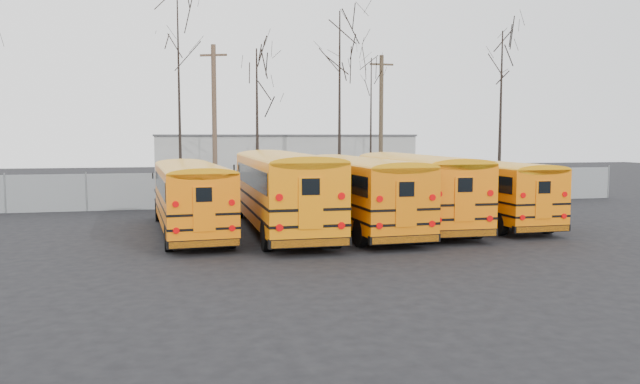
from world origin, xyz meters
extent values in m
plane|color=black|center=(0.00, 0.00, 0.00)|extent=(120.00, 120.00, 0.00)
cube|color=gray|center=(0.00, 12.00, 1.00)|extent=(40.00, 0.04, 2.00)
cube|color=#B1B2AC|center=(2.00, 32.00, 2.00)|extent=(22.00, 8.00, 4.00)
cylinder|color=black|center=(-7.58, -0.93, 0.48)|extent=(0.34, 0.99, 0.97)
cylinder|color=black|center=(-5.40, -0.78, 0.48)|extent=(0.34, 0.99, 0.97)
cylinder|color=black|center=(-8.15, 7.19, 0.48)|extent=(0.34, 0.99, 0.97)
cylinder|color=black|center=(-5.97, 7.34, 0.48)|extent=(0.34, 0.99, 0.97)
cube|color=orange|center=(-6.71, 2.29, 1.62)|extent=(3.05, 9.16, 2.28)
cube|color=orange|center=(-7.09, 7.60, 0.97)|extent=(2.29, 1.80, 0.97)
cube|color=black|center=(-6.70, 2.09, 2.13)|extent=(3.02, 8.20, 0.68)
cube|color=black|center=(-6.77, 3.11, 0.92)|extent=(3.20, 10.83, 0.09)
cube|color=black|center=(-6.77, 3.11, 1.41)|extent=(3.20, 10.83, 0.09)
cube|color=black|center=(-6.40, -2.11, 0.44)|extent=(2.49, 0.39, 0.27)
cube|color=black|center=(-7.14, 8.38, 0.44)|extent=(2.33, 0.36, 0.25)
cube|color=orange|center=(-6.39, -2.22, 1.60)|extent=(0.73, 0.09, 1.50)
cylinder|color=#B20505|center=(-7.31, -2.29, 0.92)|extent=(0.22, 0.05, 0.21)
cylinder|color=#B20505|center=(-5.47, -2.16, 0.92)|extent=(0.22, 0.05, 0.21)
cylinder|color=#B20505|center=(-7.31, -2.29, 1.79)|extent=(0.22, 0.05, 0.21)
cylinder|color=#B20505|center=(-5.47, -2.16, 1.79)|extent=(0.22, 0.05, 0.21)
cylinder|color=black|center=(-4.24, -1.67, 0.55)|extent=(0.32, 1.10, 1.10)
cylinder|color=black|center=(-1.76, -1.65, 0.55)|extent=(0.32, 1.10, 1.10)
cylinder|color=black|center=(-4.31, 7.56, 0.55)|extent=(0.32, 1.10, 1.10)
cylinder|color=black|center=(-1.83, 7.58, 0.55)|extent=(0.32, 1.10, 1.10)
cube|color=orange|center=(-3.03, 1.91, 1.84)|extent=(2.83, 10.24, 2.58)
cube|color=orange|center=(-3.08, 7.96, 1.10)|extent=(2.49, 1.89, 1.10)
cube|color=black|center=(-3.03, 1.69, 2.42)|extent=(2.86, 9.14, 0.77)
cube|color=black|center=(-3.03, 2.85, 1.04)|extent=(2.88, 12.13, 0.10)
cube|color=black|center=(-3.03, 2.85, 1.59)|extent=(2.88, 12.13, 0.10)
cube|color=black|center=(-2.99, -3.09, 0.49)|extent=(2.82, 0.26, 0.31)
cube|color=black|center=(-3.08, 8.84, 0.49)|extent=(2.64, 0.24, 0.29)
cube|color=orange|center=(-2.99, -3.21, 1.81)|extent=(0.82, 0.05, 1.70)
cylinder|color=#B20505|center=(-4.03, -3.23, 1.04)|extent=(0.24, 0.05, 0.24)
cylinder|color=#B20505|center=(-1.94, -3.21, 1.04)|extent=(0.24, 0.05, 0.24)
cylinder|color=#B20505|center=(-4.03, -3.23, 2.03)|extent=(0.24, 0.05, 0.24)
cylinder|color=#B20505|center=(-1.94, -3.21, 2.03)|extent=(0.24, 0.05, 0.24)
cylinder|color=black|center=(-0.82, -1.65, 0.51)|extent=(0.33, 1.04, 1.02)
cylinder|color=black|center=(1.50, -1.56, 0.51)|extent=(0.33, 1.04, 1.02)
cylinder|color=black|center=(-1.16, 6.95, 0.51)|extent=(0.33, 1.04, 1.02)
cylinder|color=black|center=(1.15, 7.04, 0.51)|extent=(0.33, 1.04, 1.02)
cube|color=orange|center=(0.20, 1.72, 1.72)|extent=(2.94, 9.62, 2.41)
cube|color=orange|center=(-0.02, 7.35, 1.02)|extent=(2.37, 1.83, 1.02)
cube|color=black|center=(0.21, 1.52, 2.25)|extent=(2.94, 8.60, 0.72)
cube|color=black|center=(0.17, 2.59, 0.97)|extent=(3.04, 11.38, 0.09)
cube|color=black|center=(0.17, 2.59, 1.49)|extent=(3.04, 11.38, 0.09)
cube|color=black|center=(0.39, -2.93, 0.46)|extent=(2.63, 0.33, 0.29)
cube|color=black|center=(-0.06, 8.17, 0.46)|extent=(2.46, 0.30, 0.27)
cube|color=orange|center=(0.40, -3.05, 1.69)|extent=(0.77, 0.07, 1.59)
cylinder|color=#B20505|center=(-0.58, -3.10, 0.97)|extent=(0.23, 0.05, 0.23)
cylinder|color=#B20505|center=(1.37, -3.02, 0.97)|extent=(0.23, 0.05, 0.23)
cylinder|color=#B20505|center=(-0.58, -3.10, 1.89)|extent=(0.23, 0.05, 0.23)
cylinder|color=#B20505|center=(1.37, -3.02, 1.89)|extent=(0.23, 0.05, 0.23)
cylinder|color=black|center=(1.76, -0.84, 0.52)|extent=(0.32, 1.05, 1.05)
cylinder|color=black|center=(4.13, -0.90, 0.52)|extent=(0.32, 1.05, 1.05)
cylinder|color=black|center=(1.96, 7.95, 0.52)|extent=(0.32, 1.05, 1.05)
cylinder|color=black|center=(4.32, 7.90, 0.52)|extent=(0.32, 1.05, 1.05)
cube|color=orange|center=(3.02, 2.53, 1.75)|extent=(2.84, 9.80, 2.46)
cube|color=orange|center=(3.15, 8.29, 1.05)|extent=(2.40, 1.83, 1.05)
cube|color=black|center=(3.01, 2.32, 2.30)|extent=(2.85, 8.75, 0.73)
cube|color=black|center=(3.04, 3.42, 1.00)|extent=(2.91, 11.60, 0.09)
cube|color=black|center=(3.04, 3.42, 1.52)|extent=(2.91, 11.60, 0.09)
cube|color=black|center=(2.91, -2.23, 0.47)|extent=(2.69, 0.29, 0.29)
cube|color=black|center=(3.17, 9.13, 0.47)|extent=(2.52, 0.27, 0.27)
cube|color=orange|center=(2.91, -2.35, 1.73)|extent=(0.79, 0.06, 1.62)
cylinder|color=#B20505|center=(1.91, -2.33, 1.00)|extent=(0.23, 0.05, 0.23)
cylinder|color=#B20505|center=(3.90, -2.38, 1.00)|extent=(0.23, 0.05, 0.23)
cylinder|color=#B20505|center=(1.91, -2.33, 1.94)|extent=(0.23, 0.05, 0.23)
cylinder|color=#B20505|center=(3.90, -2.38, 1.94)|extent=(0.23, 0.05, 0.23)
cylinder|color=black|center=(5.42, -0.41, 0.48)|extent=(0.28, 0.96, 0.95)
cylinder|color=black|center=(7.57, -0.38, 0.48)|extent=(0.28, 0.96, 0.95)
cylinder|color=black|center=(5.30, 7.58, 0.48)|extent=(0.28, 0.96, 0.95)
cylinder|color=black|center=(7.45, 7.62, 0.48)|extent=(0.28, 0.96, 0.95)
cube|color=orange|center=(6.45, 2.70, 1.60)|extent=(2.51, 8.89, 2.24)
cube|color=orange|center=(6.37, 7.93, 0.95)|extent=(2.17, 1.65, 0.95)
cube|color=black|center=(6.45, 2.51, 2.10)|extent=(2.54, 7.94, 0.67)
cube|color=black|center=(6.43, 3.51, 0.90)|extent=(2.56, 10.53, 0.09)
cube|color=black|center=(6.43, 3.51, 1.38)|extent=(2.56, 10.53, 0.09)
cube|color=black|center=(6.51, -1.64, 0.43)|extent=(2.44, 0.25, 0.27)
cube|color=black|center=(6.36, 8.70, 0.43)|extent=(2.29, 0.22, 0.25)
cube|color=orange|center=(6.51, -1.74, 1.57)|extent=(0.71, 0.05, 1.48)
cylinder|color=#B20505|center=(5.61, -1.76, 0.90)|extent=(0.21, 0.04, 0.21)
cylinder|color=#B20505|center=(7.42, -1.74, 0.90)|extent=(0.21, 0.04, 0.21)
cylinder|color=#B20505|center=(5.61, -1.76, 1.76)|extent=(0.21, 0.04, 0.21)
cylinder|color=#B20505|center=(7.42, -1.74, 1.76)|extent=(0.21, 0.04, 0.21)
cylinder|color=brown|center=(-4.96, 15.97, 4.78)|extent=(0.30, 0.30, 9.56)
cube|color=brown|center=(-4.96, 15.97, 8.92)|extent=(1.62, 0.78, 0.13)
cylinder|color=#473928|center=(6.88, 19.18, 4.83)|extent=(0.30, 0.30, 9.66)
cube|color=#473928|center=(6.88, 19.18, 9.01)|extent=(1.72, 0.16, 0.13)
cone|color=black|center=(-7.04, 17.52, 6.41)|extent=(0.26, 0.26, 12.82)
cone|color=black|center=(-2.46, 14.81, 4.62)|extent=(0.26, 0.26, 9.25)
cone|color=black|center=(2.68, 14.75, 5.83)|extent=(0.26, 0.26, 11.67)
cone|color=black|center=(5.57, 17.41, 4.61)|extent=(0.26, 0.26, 9.22)
cone|color=black|center=(15.00, 17.09, 5.64)|extent=(0.26, 0.26, 11.29)
camera|label=1|loc=(-7.22, -23.06, 4.03)|focal=35.00mm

